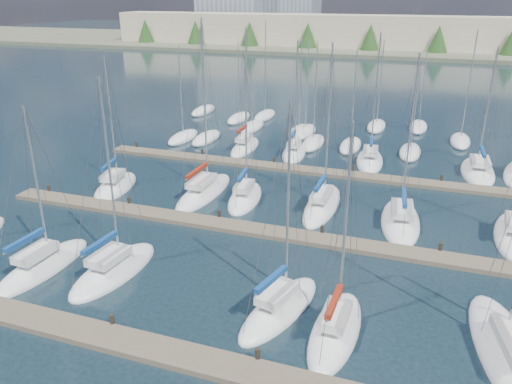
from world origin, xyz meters
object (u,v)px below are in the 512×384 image
(sailboat_q, at_px, (478,171))
(sailboat_c, at_px, (114,270))
(sailboat_e, at_px, (336,330))
(sailboat_j, at_px, (245,198))
(sailboat_i, at_px, (204,192))
(sailboat_d, at_px, (280,308))
(sailboat_f, at_px, (510,355))
(sailboat_n, at_px, (245,147))
(sailboat_o, at_px, (294,153))
(sailboat_l, at_px, (400,221))
(sailboat_p, at_px, (370,160))
(sailboat_h, at_px, (116,186))
(sailboat_b, at_px, (43,266))
(sailboat_k, at_px, (322,205))

(sailboat_q, bearing_deg, sailboat_c, -131.01)
(sailboat_e, height_order, sailboat_j, sailboat_j)
(sailboat_i, distance_m, sailboat_d, 18.11)
(sailboat_f, height_order, sailboat_e, sailboat_f)
(sailboat_c, bearing_deg, sailboat_n, 97.35)
(sailboat_o, bearing_deg, sailboat_l, -56.65)
(sailboat_c, distance_m, sailboat_n, 27.56)
(sailboat_j, xyz_separation_m, sailboat_d, (7.38, -14.22, 0.00))
(sailboat_c, relative_size, sailboat_p, 0.94)
(sailboat_h, relative_size, sailboat_i, 0.80)
(sailboat_j, distance_m, sailboat_p, 16.11)
(sailboat_l, bearing_deg, sailboat_f, -71.63)
(sailboat_h, distance_m, sailboat_p, 25.36)
(sailboat_b, xyz_separation_m, sailboat_c, (4.52, 1.13, 0.01))
(sailboat_i, height_order, sailboat_l, sailboat_i)
(sailboat_k, distance_m, sailboat_i, 10.31)
(sailboat_q, height_order, sailboat_l, sailboat_l)
(sailboat_q, bearing_deg, sailboat_b, -135.07)
(sailboat_e, distance_m, sailboat_i, 20.90)
(sailboat_e, xyz_separation_m, sailboat_j, (-10.63, 15.08, -0.00))
(sailboat_b, bearing_deg, sailboat_i, 75.75)
(sailboat_h, height_order, sailboat_c, sailboat_c)
(sailboat_i, bearing_deg, sailboat_l, -0.95)
(sailboat_j, bearing_deg, sailboat_d, -70.53)
(sailboat_p, xyz_separation_m, sailboat_n, (-13.79, 0.16, 0.01))
(sailboat_o, bearing_deg, sailboat_c, -106.74)
(sailboat_n, bearing_deg, sailboat_p, -3.71)
(sailboat_k, relative_size, sailboat_j, 1.12)
(sailboat_k, xyz_separation_m, sailboat_c, (-10.07, -14.34, -0.01))
(sailboat_e, relative_size, sailboat_o, 0.93)
(sailboat_b, relative_size, sailboat_o, 0.88)
(sailboat_h, distance_m, sailboat_j, 11.93)
(sailboat_j, height_order, sailboat_d, sailboat_d)
(sailboat_c, relative_size, sailboat_l, 0.97)
(sailboat_b, bearing_deg, sailboat_j, 63.24)
(sailboat_j, bearing_deg, sailboat_p, 49.73)
(sailboat_k, relative_size, sailboat_b, 1.23)
(sailboat_c, bearing_deg, sailboat_p, 70.01)
(sailboat_q, bearing_deg, sailboat_p, 178.78)
(sailboat_j, height_order, sailboat_n, sailboat_n)
(sailboat_d, bearing_deg, sailboat_p, 101.53)
(sailboat_l, bearing_deg, sailboat_k, 165.47)
(sailboat_i, bearing_deg, sailboat_f, -31.59)
(sailboat_q, height_order, sailboat_i, sailboat_i)
(sailboat_f, relative_size, sailboat_l, 1.09)
(sailboat_j, distance_m, sailboat_o, 13.44)
(sailboat_h, bearing_deg, sailboat_p, 23.71)
(sailboat_p, height_order, sailboat_n, sailboat_n)
(sailboat_f, relative_size, sailboat_p, 1.07)
(sailboat_h, height_order, sailboat_o, sailboat_o)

